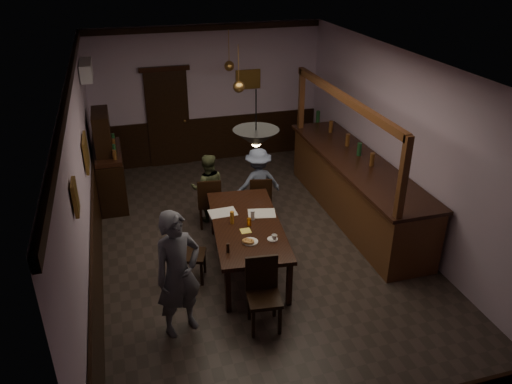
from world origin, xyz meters
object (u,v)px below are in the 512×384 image
object	(u,v)px
dining_table	(247,227)
person_standing	(178,274)
person_seated_left	(208,188)
pendant_brass_mid	(239,87)
person_seated_right	(258,183)
chair_side	(186,251)
chair_near	(263,290)
bar_counter	(355,187)
soda_can	(249,222)
pendant_brass_far	(229,66)
coffee_cup	(274,237)
pendant_iron	(256,138)
sideboard	(109,167)
chair_far_left	(210,201)
chair_far_right	(260,198)

from	to	relation	value
dining_table	person_standing	world-z (taller)	person_standing
person_seated_left	pendant_brass_mid	distance (m)	1.83
person_seated_right	chair_side	bearing A→B (deg)	41.12
chair_near	bar_counter	bearing A→B (deg)	49.78
soda_can	pendant_brass_far	bearing A→B (deg)	80.87
person_seated_left	pendant_brass_far	size ratio (longest dim) A/B	1.54
person_seated_left	coffee_cup	bearing A→B (deg)	110.76
person_seated_left	bar_counter	bearing A→B (deg)	173.55
chair_near	pendant_iron	size ratio (longest dim) A/B	1.37
dining_table	sideboard	xyz separation A→B (m)	(-1.93, 2.78, 0.03)
chair_near	person_standing	distance (m)	1.10
chair_far_left	person_seated_right	distance (m)	0.95
chair_far_right	person_seated_right	bearing A→B (deg)	-85.36
dining_table	pendant_iron	world-z (taller)	pendant_iron
dining_table	bar_counter	world-z (taller)	bar_counter
chair_far_left	soda_can	xyz separation A→B (m)	(0.33, -1.38, 0.30)
person_seated_left	pendant_iron	world-z (taller)	pendant_iron
pendant_brass_far	chair_far_right	bearing A→B (deg)	-90.24
person_seated_left	soda_can	size ratio (longest dim) A/B	10.42
dining_table	person_seated_left	xyz separation A→B (m)	(-0.28, 1.59, -0.06)
chair_near	sideboard	distance (m)	4.47
person_seated_left	person_seated_right	distance (m)	0.90
pendant_brass_mid	soda_can	bearing A→B (deg)	-100.54
chair_near	person_seated_right	distance (m)	2.91
soda_can	chair_far_right	bearing A→B (deg)	66.63
sideboard	dining_table	bearing A→B (deg)	-55.24
dining_table	person_standing	size ratio (longest dim) A/B	1.34
chair_far_left	bar_counter	bearing A→B (deg)	-179.52
sideboard	bar_counter	distance (m)	4.57
chair_near	bar_counter	xyz separation A→B (m)	(2.42, 2.30, 0.05)
pendant_iron	chair_near	bearing A→B (deg)	-96.08
dining_table	pendant_iron	xyz separation A→B (m)	(-0.08, -0.80, 1.71)
chair_far_left	person_standing	bearing A→B (deg)	78.22
dining_table	pendant_brass_mid	distance (m)	2.52
chair_far_left	pendant_iron	xyz separation A→B (m)	(0.23, -2.11, 1.89)
chair_far_left	person_seated_right	world-z (taller)	person_seated_right
dining_table	person_seated_right	world-z (taller)	person_seated_right
dining_table	chair_near	bearing A→B (deg)	-96.09
chair_far_right	chair_near	distance (m)	2.64
chair_far_left	person_seated_right	size ratio (longest dim) A/B	0.72
coffee_cup	pendant_brass_mid	size ratio (longest dim) A/B	0.10
sideboard	pendant_iron	distance (m)	4.36
soda_can	bar_counter	distance (m)	2.50
chair_side	sideboard	world-z (taller)	sideboard
person_seated_right	dining_table	bearing A→B (deg)	63.27
pendant_brass_mid	pendant_brass_far	distance (m)	1.57
sideboard	chair_side	bearing A→B (deg)	-70.91
chair_near	sideboard	xyz separation A→B (m)	(-1.79, 4.09, 0.19)
person_seated_right	soda_can	distance (m)	1.68
pendant_brass_far	person_seated_right	bearing A→B (deg)	-89.19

